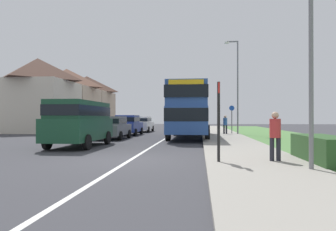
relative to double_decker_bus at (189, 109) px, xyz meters
name	(u,v)px	position (x,y,z in m)	size (l,w,h in m)	color
ground_plane	(130,160)	(-1.65, -11.79, -2.14)	(120.00, 120.00, 0.00)	#38383D
lane_marking_centre	(160,142)	(-1.65, -3.79, -2.14)	(0.14, 60.00, 0.01)	silver
pavement_near_side	(234,144)	(2.55, -5.79, -2.08)	(3.20, 68.00, 0.12)	gray
grass_verge_seaward	(319,146)	(6.85, -5.79, -2.10)	(6.00, 68.00, 0.08)	#517F42
roadside_hedge	(324,150)	(4.65, -12.10, -1.69)	(1.10, 3.17, 0.90)	#2D5128
double_decker_bus	(189,109)	(0.00, 0.00, 0.00)	(2.80, 10.03, 3.70)	#284C93
parked_van_dark_green	(80,120)	(-5.30, -7.20, -0.78)	(2.11, 4.98, 2.30)	#19472D
parked_car_grey	(112,126)	(-5.22, -1.70, -1.27)	(1.90, 3.97, 1.57)	slate
parked_car_blue	(128,124)	(-5.25, 3.04, -1.22)	(1.94, 4.04, 1.68)	navy
parked_car_white	(142,123)	(-5.17, 8.72, -1.27)	(2.01, 4.56, 1.57)	silver
pedestrian_at_stop	(275,134)	(3.13, -12.25, -1.17)	(0.34, 0.34, 1.67)	#23232D
pedestrian_walking_away	(225,124)	(2.91, 3.73, -1.17)	(0.34, 0.34, 1.67)	#23232D
bus_stop_sign	(219,116)	(1.35, -12.57, -0.60)	(0.09, 0.52, 2.60)	black
cycle_route_sign	(232,118)	(3.53, 4.44, -0.71)	(0.44, 0.08, 2.52)	slate
street_lamp_near	(307,4)	(3.62, -13.69, 2.39)	(1.14, 0.20, 7.95)	slate
street_lamp_mid	(237,81)	(3.84, 3.71, 2.37)	(1.14, 0.20, 7.91)	slate
house_terrace_far_side	(66,99)	(-15.43, 13.43, 1.58)	(6.68, 19.88, 7.45)	beige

